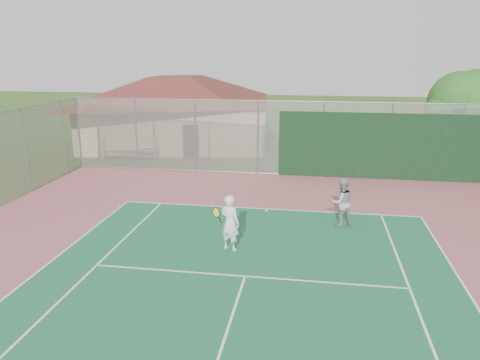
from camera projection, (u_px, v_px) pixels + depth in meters
name	position (u px, v px, depth m)	size (l,w,h in m)	color
back_fence	(325.00, 142.00, 21.48)	(20.08, 0.11, 3.53)	gray
side_fence_left	(25.00, 151.00, 19.06)	(0.08, 9.00, 3.50)	gray
clubhouse	(177.00, 104.00, 28.70)	(12.74, 9.46, 5.06)	tan
bleachers	(134.00, 146.00, 26.16)	(3.09, 1.89, 1.13)	maroon
tree	(462.00, 105.00, 22.11)	(3.53, 3.35, 4.93)	#372614
player_white_front	(230.00, 223.00, 13.60)	(0.84, 0.72, 1.68)	white
player_grey_back	(342.00, 203.00, 15.55)	(0.98, 0.89, 1.63)	#95979A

